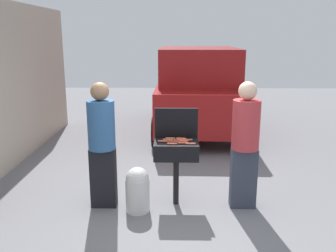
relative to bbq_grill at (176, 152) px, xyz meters
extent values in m
plane|color=slate|center=(-0.14, -0.26, -0.76)|extent=(24.00, 24.00, 0.00)
cylinder|color=black|center=(0.00, 0.00, -0.42)|extent=(0.08, 0.08, 0.68)
cube|color=black|center=(0.00, 0.00, 0.03)|extent=(0.60, 0.44, 0.22)
cube|color=black|center=(0.00, 0.22, 0.35)|extent=(0.60, 0.05, 0.42)
cylinder|color=#B74C33|center=(0.07, 0.09, 0.15)|extent=(0.13, 0.04, 0.03)
cylinder|color=#B74C33|center=(0.06, 0.12, 0.15)|extent=(0.13, 0.03, 0.03)
cylinder|color=#B74C33|center=(-0.04, -0.03, 0.15)|extent=(0.13, 0.04, 0.03)
cylinder|color=#AD4228|center=(0.08, -0.05, 0.15)|extent=(0.13, 0.03, 0.03)
cylinder|color=#B74C33|center=(-0.05, -0.14, 0.15)|extent=(0.13, 0.03, 0.03)
cylinder|color=#C6593D|center=(-0.11, 0.06, 0.15)|extent=(0.13, 0.04, 0.03)
cylinder|color=#B74C33|center=(0.09, -0.10, 0.15)|extent=(0.13, 0.03, 0.03)
cylinder|color=#C6593D|center=(-0.18, -0.02, 0.15)|extent=(0.13, 0.04, 0.03)
cylinder|color=#C6593D|center=(-0.08, 0.12, 0.15)|extent=(0.13, 0.03, 0.03)
cylinder|color=#B74C33|center=(0.15, 0.05, 0.15)|extent=(0.13, 0.04, 0.03)
cylinder|color=#C6593D|center=(0.19, -0.13, 0.15)|extent=(0.13, 0.03, 0.03)
cylinder|color=#B74C33|center=(0.03, 0.04, 0.15)|extent=(0.13, 0.04, 0.03)
cylinder|color=#C6593D|center=(0.10, 0.01, 0.15)|extent=(0.13, 0.03, 0.03)
cylinder|color=silver|center=(-0.51, -0.24, -0.53)|extent=(0.32, 0.32, 0.46)
sphere|color=silver|center=(-0.51, -0.24, -0.30)|extent=(0.31, 0.31, 0.31)
cube|color=black|center=(-0.99, -0.08, -0.35)|extent=(0.34, 0.19, 0.83)
cylinder|color=#2D598C|center=(-0.99, -0.08, 0.39)|extent=(0.36, 0.36, 0.65)
sphere|color=#936B4C|center=(-0.99, -0.08, 0.84)|extent=(0.24, 0.24, 0.24)
cube|color=#333847|center=(0.91, -0.06, -0.35)|extent=(0.35, 0.19, 0.83)
cylinder|color=#B23338|center=(0.91, -0.06, 0.40)|extent=(0.36, 0.36, 0.66)
sphere|color=beige|center=(0.91, -0.06, 0.85)|extent=(0.24, 0.24, 0.24)
cube|color=maroon|center=(0.53, 4.24, 0.01)|extent=(1.95, 4.42, 0.90)
cube|color=maroon|center=(0.53, 4.04, 0.86)|extent=(1.79, 2.62, 0.80)
cylinder|color=black|center=(1.41, 2.69, -0.44)|extent=(0.23, 0.64, 0.64)
cylinder|color=black|center=(-0.39, 2.71, -0.44)|extent=(0.23, 0.64, 0.64)
cylinder|color=black|center=(1.45, 5.77, -0.44)|extent=(0.23, 0.64, 0.64)
cylinder|color=black|center=(-0.35, 5.79, -0.44)|extent=(0.23, 0.64, 0.64)
camera|label=1|loc=(-0.01, -4.80, 1.54)|focal=39.54mm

